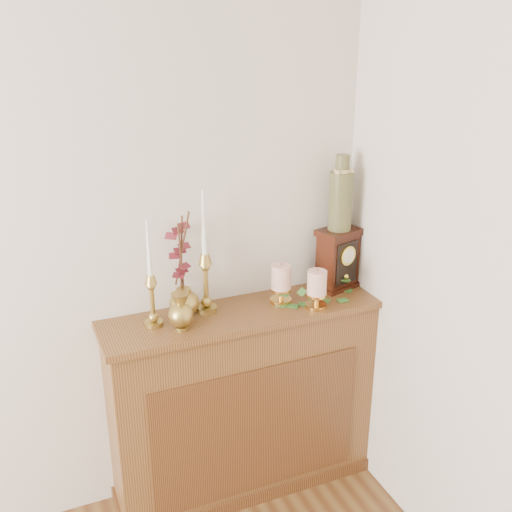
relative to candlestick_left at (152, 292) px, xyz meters
name	(u,v)px	position (x,y,z in m)	size (l,w,h in m)	color
console_shelf	(244,406)	(0.39, -0.02, -0.64)	(1.24, 0.34, 0.93)	brown
candlestick_left	(152,292)	(0.00, 0.00, 0.00)	(0.08, 0.08, 0.45)	tan
candlestick_center	(205,273)	(0.24, 0.04, 0.03)	(0.09, 0.09, 0.53)	tan
bud_vase	(181,312)	(0.09, -0.09, -0.07)	(0.10, 0.10, 0.16)	tan
ginger_jar	(180,267)	(0.14, 0.07, 0.06)	(0.19, 0.21, 0.47)	tan
pillar_candle_left	(281,282)	(0.57, -0.01, -0.05)	(0.10, 0.10, 0.19)	#E3AE4F
pillar_candle_right	(317,287)	(0.69, -0.11, -0.05)	(0.09, 0.09, 0.18)	#E3AE4F
ivy_garland	(323,295)	(0.77, -0.03, -0.14)	(0.39, 0.21, 0.08)	#316526
mantel_clock	(338,259)	(0.88, 0.04, -0.01)	(0.22, 0.18, 0.29)	#35140A
ceramic_vase	(341,197)	(0.88, 0.04, 0.29)	(0.11, 0.11, 0.34)	#1B3627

